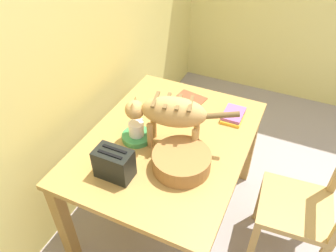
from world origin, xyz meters
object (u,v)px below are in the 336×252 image
Objects in this scene: toaster at (114,164)px; wicker_basket at (181,161)px; wooden_chair_near at (303,207)px; coffee_mug at (137,129)px; magazine at (186,102)px; book_stack at (233,115)px; saucer_bowl at (137,137)px; dining_table at (168,149)px; cat at (170,113)px.

wicker_basket is at bearing -56.59° from toaster.
wooden_chair_near is at bearing -66.30° from toaster.
coffee_mug is 0.67× the size of toaster.
book_stack reaches higher than magazine.
dining_table is at bearing -64.97° from saucer_bowl.
cat is at bearing 42.78° from wicker_basket.
book_stack is (0.45, -0.48, -0.06)m from coffee_mug.
coffee_mug is at bearing 92.36° from wooden_chair_near.
cat is 3.16× the size of toaster.
saucer_bowl is 0.69× the size of magazine.
magazine is 0.80m from toaster.
dining_table is 6.29× the size of toaster.
saucer_bowl is 0.19× the size of wooden_chair_near.
cat reaches higher than book_stack.
book_stack is at bearing -30.07° from toaster.
saucer_bowl is 0.32m from toaster.
cat is 0.41m from toaster.
wooden_chair_near is at bearing -86.84° from dining_table.
wicker_basket is at bearing -108.15° from coffee_mug.
toaster is (-0.79, 0.09, 0.08)m from magazine.
magazine is 0.63m from wicker_basket.
wicker_basket is (-0.59, -0.21, 0.05)m from magazine.
saucer_bowl is at bearing 92.54° from wooden_chair_near.
wicker_basket is at bearing 166.30° from book_stack.
cat is 4.72× the size of coffee_mug.
cat is 0.49m from magazine.
dining_table is 3.90× the size of wicker_basket.
saucer_bowl is 1.37× the size of coffee_mug.
magazine is 1.38× the size of book_stack.
wicker_basket is 0.36m from toaster.
magazine is at bearing -14.76° from saucer_bowl.
dining_table is 0.41m from magazine.
wicker_basket reaches higher than magazine.
cat is at bearing -76.87° from saucer_bowl.
toaster is (-0.31, -0.04, 0.07)m from saucer_bowl.
toaster is at bearing 149.93° from book_stack.
toaster is at bearing 123.41° from wicker_basket.
dining_table is 0.29m from wicker_basket.
wooden_chair_near reaches higher than magazine.
toaster is at bearing 160.93° from dining_table.
cat is at bearing 145.34° from book_stack.
cat reaches higher than dining_table.
coffee_mug is 0.66m from book_stack.
wicker_basket reaches higher than dining_table.
wooden_chair_near is (0.05, -0.86, -0.17)m from dining_table.
magazine is at bearing -6.40° from toaster.
magazine is at bearing 20.01° from wicker_basket.
toaster is (-0.20, 0.30, 0.03)m from wicker_basket.
wicker_basket is (-0.19, -0.17, 0.14)m from dining_table.
toaster is (-0.39, 0.13, 0.17)m from dining_table.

